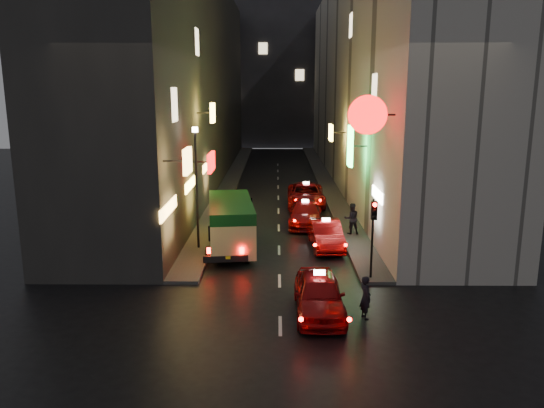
{
  "coord_description": "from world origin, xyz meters",
  "views": [
    {
      "loc": [
        -0.14,
        -13.45,
        8.27
      ],
      "look_at": [
        -0.37,
        13.0,
        2.47
      ],
      "focal_mm": 35.0,
      "sensor_mm": 36.0,
      "label": 1
    }
  ],
  "objects_px": {
    "lamp_post": "(197,180)",
    "taxi_near": "(319,291)",
    "minibus": "(231,219)",
    "traffic_light": "(373,222)",
    "pedestrian_crossing": "(366,295)"
  },
  "relations": [
    {
      "from": "minibus",
      "to": "traffic_light",
      "type": "xyz_separation_m",
      "value": [
        6.49,
        -4.49,
        1.02
      ]
    },
    {
      "from": "traffic_light",
      "to": "lamp_post",
      "type": "bearing_deg",
      "value": 151.09
    },
    {
      "from": "taxi_near",
      "to": "traffic_light",
      "type": "bearing_deg",
      "value": 52.9
    },
    {
      "from": "pedestrian_crossing",
      "to": "lamp_post",
      "type": "bearing_deg",
      "value": 26.01
    },
    {
      "from": "taxi_near",
      "to": "pedestrian_crossing",
      "type": "distance_m",
      "value": 1.71
    },
    {
      "from": "taxi_near",
      "to": "traffic_light",
      "type": "height_order",
      "value": "traffic_light"
    },
    {
      "from": "minibus",
      "to": "traffic_light",
      "type": "relative_size",
      "value": 1.82
    },
    {
      "from": "pedestrian_crossing",
      "to": "lamp_post",
      "type": "xyz_separation_m",
      "value": [
        -7.31,
        8.31,
        2.81
      ]
    },
    {
      "from": "pedestrian_crossing",
      "to": "traffic_light",
      "type": "bearing_deg",
      "value": -28.54
    },
    {
      "from": "minibus",
      "to": "pedestrian_crossing",
      "type": "xyz_separation_m",
      "value": [
        5.61,
        -8.27,
        -0.75
      ]
    },
    {
      "from": "lamp_post",
      "to": "taxi_near",
      "type": "bearing_deg",
      "value": -54.41
    },
    {
      "from": "taxi_near",
      "to": "lamp_post",
      "type": "height_order",
      "value": "lamp_post"
    },
    {
      "from": "taxi_near",
      "to": "minibus",
      "type": "bearing_deg",
      "value": 116.65
    },
    {
      "from": "pedestrian_crossing",
      "to": "lamp_post",
      "type": "distance_m",
      "value": 11.42
    },
    {
      "from": "taxi_near",
      "to": "pedestrian_crossing",
      "type": "bearing_deg",
      "value": -13.86
    }
  ]
}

